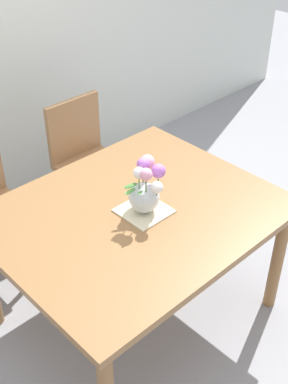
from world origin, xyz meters
name	(u,v)px	position (x,y,z in m)	size (l,w,h in m)	color
ground_plane	(136,311)	(0.00, 0.00, 0.00)	(12.00, 12.00, 0.00)	#939399
dining_table	(135,224)	(0.00, 0.00, 0.67)	(1.42, 1.17, 0.76)	olive
chair_right	(86,155)	(0.39, 0.92, 0.52)	(0.42, 0.42, 0.90)	#9E7047
placemat	(144,211)	(0.03, -0.04, 0.76)	(0.23, 0.23, 0.01)	beige
flower_vase	(145,188)	(0.04, -0.04, 0.89)	(0.25, 0.21, 0.27)	silver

